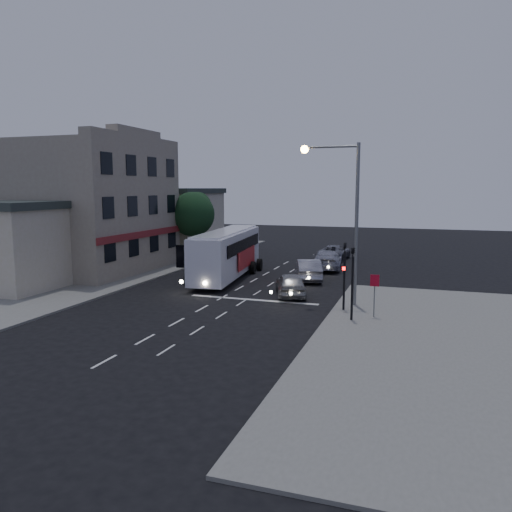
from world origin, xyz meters
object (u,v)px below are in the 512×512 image
(car_suv, at_px, (291,284))
(traffic_signal_side, at_px, (353,275))
(tour_bus, at_px, (227,252))
(traffic_signal_main, at_px, (344,268))
(car_sedan_a, at_px, (308,270))
(car_sedan_c, at_px, (334,252))
(street_tree, at_px, (192,212))
(car_sedan_b, at_px, (327,260))
(regulatory_sign, at_px, (375,289))
(streetlight, at_px, (345,205))

(car_suv, height_order, traffic_signal_side, traffic_signal_side)
(tour_bus, relative_size, traffic_signal_main, 2.88)
(car_suv, distance_m, car_sedan_a, 5.55)
(car_sedan_c, height_order, street_tree, street_tree)
(tour_bus, xyz_separation_m, car_sedan_a, (5.92, 1.08, -1.15))
(car_sedan_a, height_order, car_sedan_b, car_sedan_b)
(car_sedan_c, bearing_deg, car_sedan_a, 93.45)
(car_sedan_b, xyz_separation_m, traffic_signal_main, (3.44, -13.88, 1.63))
(car_suv, xyz_separation_m, traffic_signal_main, (3.74, -3.02, 1.69))
(traffic_signal_main, relative_size, regulatory_sign, 1.86)
(traffic_signal_side, height_order, regulatory_sign, traffic_signal_side)
(traffic_signal_main, bearing_deg, street_tree, 137.97)
(streetlight, bearing_deg, tour_bus, 147.51)
(car_suv, xyz_separation_m, car_sedan_a, (-0.12, 5.55, 0.04))
(car_sedan_a, bearing_deg, car_sedan_b, -112.06)
(car_sedan_a, xyz_separation_m, regulatory_sign, (5.57, -9.59, 0.82))
(car_suv, height_order, street_tree, street_tree)
(car_sedan_b, distance_m, street_tree, 12.91)
(streetlight, bearing_deg, car_suv, 155.35)
(traffic_signal_side, xyz_separation_m, streetlight, (-0.96, 3.40, 3.31))
(car_sedan_b, relative_size, traffic_signal_main, 1.33)
(traffic_signal_side, bearing_deg, streetlight, 105.70)
(traffic_signal_side, relative_size, street_tree, 0.66)
(car_suv, relative_size, car_sedan_c, 0.86)
(traffic_signal_side, bearing_deg, car_sedan_c, 101.86)
(car_sedan_b, xyz_separation_m, street_tree, (-12.37, 0.37, 3.71))
(traffic_signal_main, distance_m, traffic_signal_side, 2.10)
(car_sedan_b, relative_size, street_tree, 0.88)
(traffic_signal_side, bearing_deg, car_suv, 131.62)
(street_tree, bearing_deg, car_suv, -42.93)
(regulatory_sign, height_order, street_tree, street_tree)
(tour_bus, height_order, car_sedan_a, tour_bus)
(streetlight, bearing_deg, car_sedan_c, 101.13)
(car_sedan_b, bearing_deg, tour_bus, 38.12)
(car_sedan_a, relative_size, regulatory_sign, 2.14)
(car_sedan_a, relative_size, traffic_signal_side, 1.15)
(tour_bus, bearing_deg, traffic_signal_side, -48.66)
(traffic_signal_main, xyz_separation_m, regulatory_sign, (1.70, -1.01, -0.82))
(tour_bus, height_order, street_tree, street_tree)
(tour_bus, distance_m, traffic_signal_main, 12.33)
(car_sedan_a, bearing_deg, traffic_signal_main, 96.81)
(tour_bus, distance_m, traffic_signal_side, 14.13)
(traffic_signal_main, bearing_deg, regulatory_sign, -30.84)
(car_sedan_a, xyz_separation_m, streetlight, (3.61, -7.15, 4.96))
(traffic_signal_main, xyz_separation_m, street_tree, (-15.81, 14.25, 2.08))
(tour_bus, bearing_deg, streetlight, -39.07)
(car_sedan_c, relative_size, street_tree, 0.80)
(car_sedan_b, bearing_deg, streetlight, 97.27)
(traffic_signal_side, relative_size, streetlight, 0.46)
(tour_bus, relative_size, regulatory_sign, 5.38)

